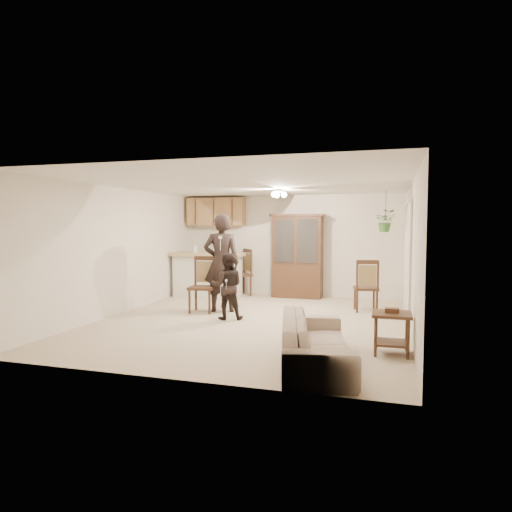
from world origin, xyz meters
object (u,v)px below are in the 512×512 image
(sofa, at_px, (316,336))
(side_table, at_px, (392,333))
(china_hutch, at_px, (297,256))
(adult, at_px, (222,268))
(child, at_px, (227,283))
(chair_hutch_right, at_px, (366,297))
(chair_hutch_left, at_px, (239,282))
(chair_bar, at_px, (202,297))

(sofa, distance_m, side_table, 1.20)
(china_hutch, bearing_deg, sofa, -75.28)
(adult, distance_m, child, 0.80)
(sofa, xyz_separation_m, side_table, (0.92, 0.77, -0.07))
(child, bearing_deg, adult, -78.76)
(side_table, bearing_deg, chair_hutch_right, 99.42)
(sofa, distance_m, china_hutch, 5.38)
(adult, relative_size, chair_hutch_left, 1.55)
(adult, bearing_deg, chair_hutch_left, -99.48)
(sofa, height_order, side_table, sofa)
(chair_bar, distance_m, chair_hutch_left, 2.28)
(china_hutch, relative_size, chair_hutch_left, 1.74)
(adult, distance_m, chair_bar, 0.70)
(child, height_order, chair_hutch_left, child)
(china_hutch, height_order, side_table, china_hutch)
(sofa, bearing_deg, china_hutch, 1.53)
(chair_hutch_left, distance_m, chair_hutch_right, 3.38)
(side_table, relative_size, chair_hutch_right, 0.59)
(sofa, relative_size, chair_hutch_right, 1.76)
(side_table, distance_m, chair_hutch_right, 3.11)
(chair_bar, height_order, chair_hutch_left, chair_hutch_left)
(side_table, relative_size, chair_bar, 0.56)
(chair_bar, xyz_separation_m, chair_hutch_right, (3.16, 1.05, -0.02))
(adult, bearing_deg, chair_bar, 8.43)
(child, bearing_deg, side_table, 135.49)
(child, xyz_separation_m, side_table, (2.96, -1.52, -0.38))
(side_table, height_order, chair_hutch_right, chair_hutch_right)
(sofa, height_order, chair_hutch_left, chair_hutch_left)
(sofa, height_order, child, child)
(adult, distance_m, chair_hutch_left, 2.20)
(chair_hutch_right, bearing_deg, side_table, 88.52)
(chair_bar, distance_m, chair_hutch_right, 3.33)
(side_table, xyz_separation_m, chair_bar, (-3.67, 2.02, 0.02))
(child, distance_m, chair_hutch_left, 2.88)
(sofa, bearing_deg, adult, 26.62)
(chair_hutch_left, height_order, chair_hutch_right, chair_hutch_left)
(child, relative_size, chair_hutch_left, 1.16)
(china_hutch, xyz_separation_m, chair_hutch_left, (-1.45, -0.12, -0.67))
(side_table, bearing_deg, chair_hutch_left, 130.35)
(adult, xyz_separation_m, chair_hutch_right, (2.82, 0.87, -0.60))
(adult, xyz_separation_m, chair_bar, (-0.35, -0.18, -0.58))
(adult, xyz_separation_m, chair_hutch_left, (-0.33, 2.10, -0.57))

